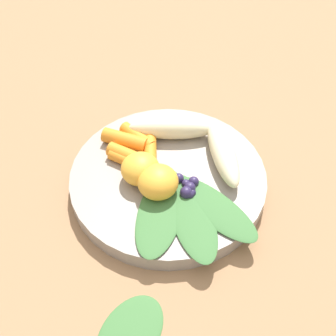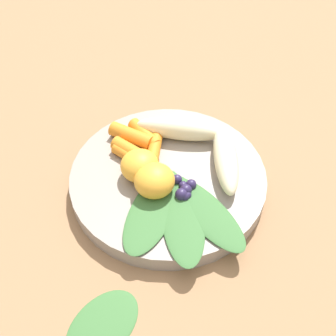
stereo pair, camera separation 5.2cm
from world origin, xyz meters
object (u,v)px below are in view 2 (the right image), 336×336
(orange_segment_near, at_px, (155,181))
(kale_leaf_stray, at_px, (102,324))
(bowl, at_px, (168,179))
(banana_peeled_left, at_px, (180,129))
(banana_peeled_right, at_px, (226,158))

(orange_segment_near, distance_m, kale_leaf_stray, 0.16)
(bowl, height_order, orange_segment_near, orange_segment_near)
(banana_peeled_left, distance_m, orange_segment_near, 0.10)
(bowl, relative_size, orange_segment_near, 5.04)
(bowl, distance_m, banana_peeled_right, 0.08)
(banana_peeled_right, xyz_separation_m, orange_segment_near, (-0.08, 0.05, 0.00))
(bowl, relative_size, kale_leaf_stray, 2.83)
(banana_peeled_left, height_order, orange_segment_near, orange_segment_near)
(banana_peeled_right, height_order, kale_leaf_stray, banana_peeled_right)
(kale_leaf_stray, bearing_deg, banana_peeled_right, -176.44)
(orange_segment_near, relative_size, kale_leaf_stray, 0.56)
(bowl, height_order, banana_peeled_left, banana_peeled_left)
(banana_peeled_left, bearing_deg, bowl, 86.18)
(banana_peeled_right, bearing_deg, orange_segment_near, 113.56)
(bowl, distance_m, kale_leaf_stray, 0.19)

